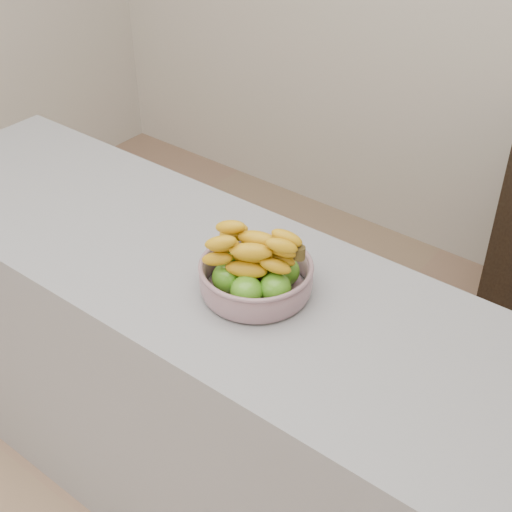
{
  "coord_description": "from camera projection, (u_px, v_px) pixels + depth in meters",
  "views": [
    {
      "loc": [
        1.0,
        -0.7,
        1.95
      ],
      "look_at": [
        0.2,
        0.33,
        1.0
      ],
      "focal_mm": 50.0,
      "sensor_mm": 36.0,
      "label": 1
    }
  ],
  "objects": [
    {
      "name": "counter",
      "position": [
        202.0,
        387.0,
        2.04
      ],
      "size": [
        2.0,
        0.6,
        0.9
      ],
      "primitive_type": "cube",
      "color": "gray",
      "rests_on": "ground"
    },
    {
      "name": "fruit_bowl",
      "position": [
        256.0,
        272.0,
        1.64
      ],
      "size": [
        0.27,
        0.27,
        0.17
      ],
      "rotation": [
        0.0,
        0.0,
        0.33
      ],
      "color": "#9199AE",
      "rests_on": "counter"
    }
  ]
}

